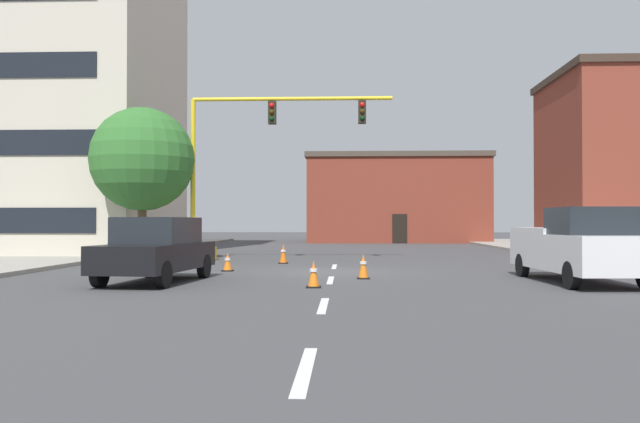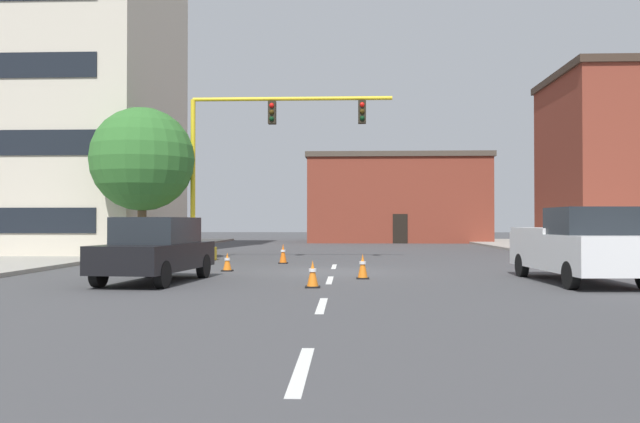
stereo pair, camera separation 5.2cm
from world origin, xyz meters
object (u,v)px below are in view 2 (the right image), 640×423
object	(u,v)px
pickup_truck_white	(578,246)
traffic_cone_roadside_c	(283,254)
traffic_signal_gantry	(221,207)
traffic_cone_roadside_b	(363,266)
sedan_black_near_left	(156,249)
traffic_cone_roadside_d	(227,262)
traffic_cone_roadside_a	(313,274)
tree_left_near	(142,159)

from	to	relation	value
pickup_truck_white	traffic_cone_roadside_c	size ratio (longest dim) A/B	7.14
pickup_truck_white	traffic_cone_roadside_c	bearing A→B (deg)	138.53
traffic_signal_gantry	traffic_cone_roadside_b	bearing A→B (deg)	-56.12
pickup_truck_white	sedan_black_near_left	bearing A→B (deg)	-178.30
traffic_signal_gantry	traffic_cone_roadside_d	world-z (taller)	traffic_signal_gantry
pickup_truck_white	traffic_cone_roadside_d	distance (m)	10.74
traffic_cone_roadside_a	traffic_cone_roadside_c	distance (m)	9.41
sedan_black_near_left	traffic_cone_roadside_a	xyz separation A→B (m)	(4.29, -1.29, -0.56)
pickup_truck_white	sedan_black_near_left	world-z (taller)	pickup_truck_white
sedan_black_near_left	traffic_cone_roadside_c	size ratio (longest dim) A/B	6.07
traffic_cone_roadside_d	sedan_black_near_left	bearing A→B (deg)	-106.79
traffic_cone_roadside_b	traffic_cone_roadside_c	xyz separation A→B (m)	(-2.94, 6.72, 0.03)
traffic_cone_roadside_c	traffic_cone_roadside_d	world-z (taller)	traffic_cone_roadside_c
traffic_cone_roadside_b	traffic_cone_roadside_d	world-z (taller)	traffic_cone_roadside_b
tree_left_near	traffic_cone_roadside_a	distance (m)	13.57
traffic_signal_gantry	traffic_cone_roadside_d	distance (m)	6.28
sedan_black_near_left	traffic_cone_roadside_a	bearing A→B (deg)	-16.67
traffic_signal_gantry	traffic_cone_roadside_a	size ratio (longest dim) A/B	13.73
pickup_truck_white	traffic_cone_roadside_d	bearing A→B (deg)	160.16
traffic_cone_roadside_a	sedan_black_near_left	bearing A→B (deg)	163.33
sedan_black_near_left	traffic_cone_roadside_a	distance (m)	4.51
tree_left_near	traffic_cone_roadside_d	size ratio (longest dim) A/B	10.36
tree_left_near	traffic_cone_roadside_b	xyz separation A→B (m)	(8.90, -8.00, -3.84)
tree_left_near	traffic_cone_roadside_a	xyz separation A→B (m)	(7.61, -10.54, -3.86)
traffic_cone_roadside_b	traffic_cone_roadside_c	world-z (taller)	traffic_cone_roadside_c
sedan_black_near_left	traffic_cone_roadside_c	distance (m)	8.42
traffic_cone_roadside_d	traffic_cone_roadside_c	bearing A→B (deg)	70.22
tree_left_near	sedan_black_near_left	size ratio (longest dim) A/B	1.36
traffic_cone_roadside_b	traffic_cone_roadside_a	bearing A→B (deg)	-116.80
traffic_cone_roadside_c	traffic_signal_gantry	bearing A→B (deg)	147.04
pickup_truck_white	traffic_cone_roadside_a	world-z (taller)	pickup_truck_white
sedan_black_near_left	traffic_cone_roadside_d	world-z (taller)	sedan_black_near_left
traffic_signal_gantry	traffic_cone_roadside_b	size ratio (longest dim) A/B	12.91
sedan_black_near_left	traffic_cone_roadside_c	xyz separation A→B (m)	(2.64, 7.98, -0.51)
traffic_cone_roadside_c	sedan_black_near_left	bearing A→B (deg)	-108.30
traffic_cone_roadside_c	traffic_cone_roadside_d	bearing A→B (deg)	-109.78
tree_left_near	sedan_black_near_left	xyz separation A→B (m)	(3.32, -9.26, -3.30)
pickup_truck_white	tree_left_near	bearing A→B (deg)	148.58
traffic_cone_roadside_d	traffic_cone_roadside_b	bearing A→B (deg)	-31.82
pickup_truck_white	sedan_black_near_left	size ratio (longest dim) A/B	1.18
traffic_signal_gantry	sedan_black_near_left	world-z (taller)	traffic_signal_gantry
pickup_truck_white	traffic_cone_roadside_b	distance (m)	5.82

